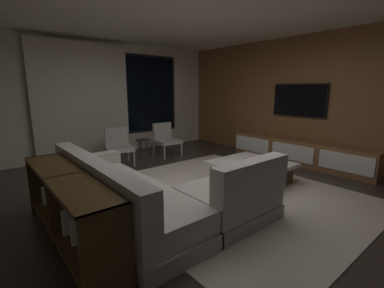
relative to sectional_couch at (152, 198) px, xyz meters
The scene contains 14 objects.
floor 1.01m from the sectional_couch, ahead, with size 9.20×9.20×0.00m, color #332B26.
back_wall_with_window 3.95m from the sectional_couch, 76.26° to the left, with size 6.60×0.30×2.70m.
media_wall 4.16m from the sectional_couch, ahead, with size 0.12×7.80×2.70m.
ceiling 2.60m from the sectional_couch, ahead, with size 8.20×8.20×0.00m, color beige.
area_rug 1.34m from the sectional_couch, ahead, with size 3.20×3.80×0.01m, color beige.
sectional_couch is the anchor object (origin of this frame).
coffee_table 2.02m from the sectional_couch, ahead, with size 1.16×1.16×0.36m.
book_stack_on_coffee_table 2.09m from the sectional_couch, ahead, with size 0.25×0.19×0.06m.
accent_chair_near_window 3.29m from the sectional_couch, 52.89° to the left, with size 0.56×0.58×0.78m.
accent_chair_by_curtain 2.72m from the sectional_couch, 73.60° to the left, with size 0.65×0.67×0.78m.
side_stool 2.98m from the sectional_couch, 62.70° to the left, with size 0.32×0.32×0.46m.
media_console 3.74m from the sectional_couch, ahead, with size 0.46×3.10×0.52m.
mounted_tv 4.07m from the sectional_couch, ahead, with size 0.05×1.20×0.69m.
console_table_behind_couch 0.93m from the sectional_couch, behind, with size 0.40×2.10×0.74m.
Camera 1 is at (-2.52, -2.73, 1.58)m, focal length 24.88 mm.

